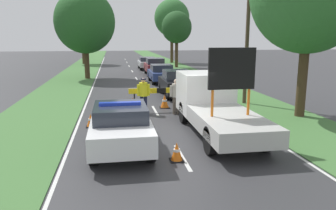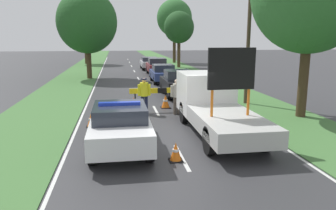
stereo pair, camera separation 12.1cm
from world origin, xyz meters
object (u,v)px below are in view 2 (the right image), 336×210
object	(u,v)px
queued_car_sedan_black	(178,83)
traffic_cone_lane_edge	(134,104)
queued_car_hatch_blue	(163,73)
roadside_tree_near_right	(87,22)
roadside_tree_far_left	(85,25)
traffic_cone_behind_barrier	(187,106)
police_officer	(144,92)
roadside_tree_mid_right	(179,28)
traffic_cone_centre_front	(176,152)
police_car	(120,125)
queued_car_sedan_silver	(149,63)
roadside_tree_near_left	(174,18)
traffic_cone_near_police	(91,120)
work_truck	(214,103)
queued_car_wagon_maroon	(157,66)
pedestrian_civilian	(177,94)
utility_pole	(248,41)
road_barrier	(158,92)
traffic_cone_near_truck	(165,101)

from	to	relation	value
queued_car_sedan_black	traffic_cone_lane_edge	bearing A→B (deg)	52.64
queued_car_hatch_blue	roadside_tree_near_right	xyz separation A→B (m)	(-6.09, 3.50, 4.14)
roadside_tree_far_left	traffic_cone_behind_barrier	bearing A→B (deg)	-76.56
police_officer	queued_car_hatch_blue	world-z (taller)	police_officer
traffic_cone_lane_edge	roadside_tree_mid_right	bearing A→B (deg)	73.93
traffic_cone_centre_front	queued_car_sedan_black	bearing A→B (deg)	79.16
police_car	traffic_cone_behind_barrier	size ratio (longest dim) A/B	7.37
police_car	queued_car_sedan_silver	distance (m)	27.29
traffic_cone_behind_barrier	roadside_tree_near_left	world-z (taller)	roadside_tree_near_left
traffic_cone_near_police	roadside_tree_near_right	distance (m)	17.04
work_truck	roadside_tree_near_right	distance (m)	18.98
roadside_tree_mid_right	roadside_tree_far_left	bearing A→B (deg)	148.07
queued_car_sedan_silver	roadside_tree_mid_right	world-z (taller)	roadside_tree_mid_right
traffic_cone_behind_barrier	queued_car_wagon_maroon	world-z (taller)	queued_car_wagon_maroon
queued_car_sedan_black	queued_car_hatch_blue	distance (m)	6.36
pedestrian_civilian	traffic_cone_near_police	bearing A→B (deg)	-178.59
work_truck	traffic_cone_behind_barrier	xyz separation A→B (m)	(-0.35, 3.26, -0.78)
queued_car_sedan_silver	traffic_cone_centre_front	bearing A→B (deg)	85.84
traffic_cone_lane_edge	queued_car_hatch_blue	bearing A→B (deg)	74.08
queued_car_hatch_blue	pedestrian_civilian	bearing A→B (deg)	85.28
police_car	utility_pole	bearing A→B (deg)	44.48
pedestrian_civilian	road_barrier	bearing A→B (deg)	110.68
roadside_tree_far_left	queued_car_sedan_silver	bearing A→B (deg)	-48.52
traffic_cone_near_police	queued_car_hatch_blue	world-z (taller)	queued_car_hatch_blue
traffic_cone_behind_barrier	traffic_cone_lane_edge	world-z (taller)	traffic_cone_lane_edge
traffic_cone_near_truck	queued_car_wagon_maroon	world-z (taller)	queued_car_wagon_maroon
police_officer	pedestrian_civilian	xyz separation A→B (m)	(1.50, -0.41, -0.04)
pedestrian_civilian	roadside_tree_mid_right	size ratio (longest dim) A/B	0.25
queued_car_hatch_blue	roadside_tree_far_left	xyz separation A→B (m)	(-7.74, 20.16, 4.46)
queued_car_sedan_black	work_truck	bearing A→B (deg)	89.94
utility_pole	traffic_cone_near_truck	bearing A→B (deg)	-174.70
queued_car_sedan_black	roadside_tree_near_left	size ratio (longest dim) A/B	0.44
queued_car_sedan_silver	police_car	bearing A→B (deg)	82.28
traffic_cone_centre_front	queued_car_sedan_silver	xyz separation A→B (m)	(2.07, 28.48, 0.46)
utility_pole	queued_car_sedan_black	bearing A→B (deg)	138.50
traffic_cone_lane_edge	queued_car_sedan_black	size ratio (longest dim) A/B	0.18
police_car	traffic_cone_centre_front	size ratio (longest dim) A/B	7.94
roadside_tree_mid_right	pedestrian_civilian	bearing A→B (deg)	-100.98
pedestrian_civilian	traffic_cone_centre_front	size ratio (longest dim) A/B	2.96
traffic_cone_behind_barrier	utility_pole	world-z (taller)	utility_pole
pedestrian_civilian	utility_pole	size ratio (longest dim) A/B	0.25
pedestrian_civilian	work_truck	bearing A→B (deg)	-93.51
police_car	work_truck	distance (m)	4.00
roadside_tree_near_left	queued_car_wagon_maroon	bearing A→B (deg)	-106.26
traffic_cone_near_police	queued_car_wagon_maroon	distance (m)	19.17
traffic_cone_centre_front	traffic_cone_behind_barrier	xyz separation A→B (m)	(1.70, 6.31, 0.02)
police_car	roadside_tree_far_left	world-z (taller)	roadside_tree_far_left
work_truck	police_officer	size ratio (longest dim) A/B	3.65
police_car	roadside_tree_near_left	xyz separation A→B (m)	(8.17, 36.16, 5.46)
traffic_cone_near_truck	traffic_cone_behind_barrier	distance (m)	1.43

